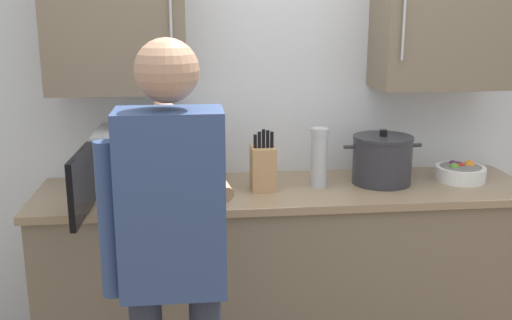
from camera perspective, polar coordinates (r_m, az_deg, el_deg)
The scene contains 8 objects.
back_wall_tiled at distance 3.01m, azimuth 2.14°, elevation 8.08°, with size 3.32×0.44×2.61m.
counter_unit at distance 2.99m, azimuth 2.81°, elevation -11.08°, with size 2.33×0.61×0.91m.
microwave_oven at distance 2.79m, azimuth -9.98°, elevation -0.02°, with size 0.57×0.76×0.29m.
stock_pot at distance 2.92m, azimuth 11.96°, elevation 0.03°, with size 0.38×0.29×0.26m.
thermos_flask at distance 2.82m, azimuth 6.04°, elevation 0.25°, with size 0.08×0.08×0.28m.
knife_block at distance 2.77m, azimuth 0.66°, elevation -0.68°, with size 0.11×0.15×0.29m.
fruit_bowl at distance 3.10m, azimuth 18.95°, elevation -1.11°, with size 0.24×0.24×0.10m.
person_figure at distance 2.00m, azimuth -8.06°, elevation -7.89°, with size 0.44×0.64×1.65m.
Camera 1 is at (-0.44, -2.01, 1.73)m, focal length 41.84 mm.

